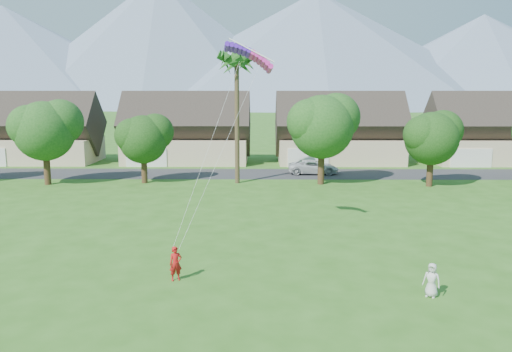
{
  "coord_description": "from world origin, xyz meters",
  "views": [
    {
      "loc": [
        0.31,
        -18.95,
        8.67
      ],
      "look_at": [
        0.0,
        10.0,
        3.8
      ],
      "focal_mm": 35.0,
      "sensor_mm": 36.0,
      "label": 1
    }
  ],
  "objects_px": {
    "parafoil_kite": "(250,54)",
    "kite_flyer": "(176,264)",
    "watcher": "(432,280)",
    "parked_car": "(313,167)"
  },
  "relations": [
    {
      "from": "kite_flyer",
      "to": "parafoil_kite",
      "type": "xyz_separation_m",
      "value": [
        3.36,
        6.01,
        9.94
      ]
    },
    {
      "from": "parafoil_kite",
      "to": "kite_flyer",
      "type": "bearing_deg",
      "value": -119.41
    },
    {
      "from": "parked_car",
      "to": "kite_flyer",
      "type": "bearing_deg",
      "value": 164.06
    },
    {
      "from": "kite_flyer",
      "to": "watcher",
      "type": "distance_m",
      "value": 11.41
    },
    {
      "from": "parked_car",
      "to": "watcher",
      "type": "bearing_deg",
      "value": -175.71
    },
    {
      "from": "watcher",
      "to": "parked_car",
      "type": "relative_size",
      "value": 0.28
    },
    {
      "from": "kite_flyer",
      "to": "watcher",
      "type": "xyz_separation_m",
      "value": [
        11.27,
        -1.76,
        -0.07
      ]
    },
    {
      "from": "watcher",
      "to": "parafoil_kite",
      "type": "bearing_deg",
      "value": 168.47
    },
    {
      "from": "kite_flyer",
      "to": "parafoil_kite",
      "type": "distance_m",
      "value": 12.09
    },
    {
      "from": "kite_flyer",
      "to": "parafoil_kite",
      "type": "relative_size",
      "value": 0.57
    }
  ]
}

